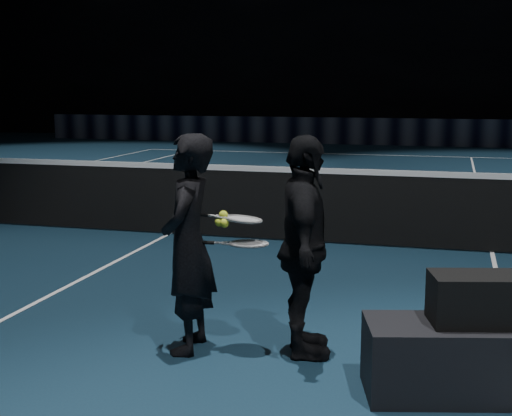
% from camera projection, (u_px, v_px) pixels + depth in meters
% --- Properties ---
extents(floor, '(36.00, 36.00, 0.00)m').
position_uv_depth(floor, '(170.00, 234.00, 9.53)').
color(floor, '#0E2132').
rests_on(floor, ground).
extents(wall_back, '(30.00, 0.00, 30.00)m').
position_uv_depth(wall_back, '(356.00, 1.00, 25.79)').
color(wall_back, black).
rests_on(wall_back, ground).
extents(court_lines, '(10.98, 23.78, 0.01)m').
position_uv_depth(court_lines, '(170.00, 234.00, 9.53)').
color(court_lines, white).
rests_on(court_lines, floor).
extents(net_mesh, '(12.80, 0.02, 0.86)m').
position_uv_depth(net_mesh, '(169.00, 201.00, 9.46)').
color(net_mesh, black).
rests_on(net_mesh, floor).
extents(net_tape, '(12.80, 0.03, 0.07)m').
position_uv_depth(net_tape, '(168.00, 166.00, 9.38)').
color(net_tape, white).
rests_on(net_tape, net_mesh).
extents(sponsor_backdrop, '(22.00, 0.15, 0.90)m').
position_uv_depth(sponsor_backdrop, '(344.00, 131.00, 24.18)').
color(sponsor_backdrop, black).
rests_on(sponsor_backdrop, floor).
extents(player_bench, '(1.67, 0.90, 0.48)m').
position_uv_depth(player_bench, '(491.00, 359.00, 4.53)').
color(player_bench, black).
rests_on(player_bench, floor).
extents(racket_bag, '(0.85, 0.52, 0.32)m').
position_uv_depth(racket_bag, '(494.00, 299.00, 4.46)').
color(racket_bag, black).
rests_on(racket_bag, player_bench).
extents(bag_signature, '(0.36, 0.10, 0.11)m').
position_uv_depth(bag_signature, '(496.00, 307.00, 4.30)').
color(bag_signature, white).
rests_on(bag_signature, racket_bag).
extents(player_a, '(0.45, 0.63, 1.62)m').
position_uv_depth(player_a, '(188.00, 244.00, 5.22)').
color(player_a, black).
rests_on(player_a, floor).
extents(player_b, '(0.61, 1.02, 1.62)m').
position_uv_depth(player_b, '(304.00, 247.00, 5.12)').
color(player_b, black).
rests_on(player_b, floor).
extents(racket_lower, '(0.71, 0.32, 0.03)m').
position_uv_depth(racket_lower, '(249.00, 244.00, 5.17)').
color(racket_lower, black).
rests_on(racket_lower, player_a).
extents(racket_upper, '(0.71, 0.36, 0.10)m').
position_uv_depth(racket_upper, '(243.00, 219.00, 5.18)').
color(racket_upper, black).
rests_on(racket_upper, player_b).
extents(tennis_balls, '(0.12, 0.10, 0.12)m').
position_uv_depth(tennis_balls, '(222.00, 220.00, 5.17)').
color(tennis_balls, '#DBEB31').
rests_on(tennis_balls, racket_upper).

